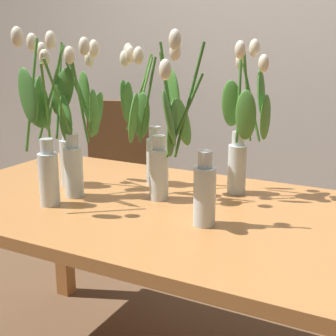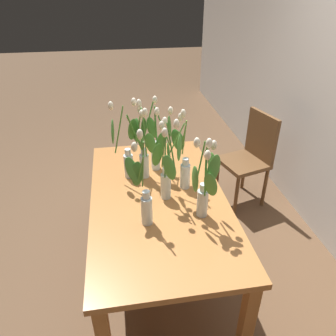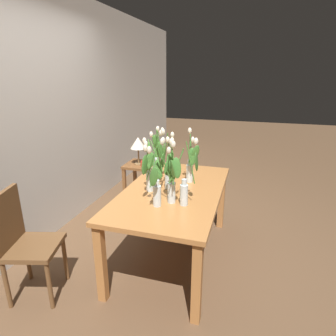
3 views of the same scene
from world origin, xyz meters
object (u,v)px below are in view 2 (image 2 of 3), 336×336
at_px(tulip_vase_2, 181,160).
at_px(tulip_vase_5, 167,171).
at_px(tulip_vase_0, 130,150).
at_px(tulip_vase_4, 143,196).
at_px(tulip_vase_3, 143,154).
at_px(tulip_vase_6, 156,142).
at_px(dining_table, 158,208).
at_px(dining_chair, 251,154).
at_px(tulip_vase_1, 205,186).

distance_m(tulip_vase_2, tulip_vase_5, 0.18).
bearing_deg(tulip_vase_0, tulip_vase_2, 61.82).
bearing_deg(tulip_vase_4, tulip_vase_2, 138.99).
bearing_deg(tulip_vase_5, tulip_vase_3, -157.12).
xyz_separation_m(tulip_vase_4, tulip_vase_6, (-0.58, 0.15, 0.05)).
distance_m(dining_table, tulip_vase_3, 0.40).
bearing_deg(dining_chair, tulip_vase_4, -46.89).
xyz_separation_m(tulip_vase_1, tulip_vase_2, (-0.37, -0.07, -0.02)).
relative_size(tulip_vase_2, tulip_vase_5, 0.94).
height_order(dining_table, tulip_vase_4, tulip_vase_4).
distance_m(tulip_vase_0, tulip_vase_1, 0.68).
distance_m(tulip_vase_4, tulip_vase_6, 0.60).
relative_size(tulip_vase_1, tulip_vase_6, 0.95).
relative_size(tulip_vase_1, tulip_vase_4, 0.96).
bearing_deg(tulip_vase_3, tulip_vase_2, 56.55).
distance_m(dining_table, dining_chair, 1.34).
height_order(tulip_vase_1, dining_chair, tulip_vase_1).
height_order(dining_table, tulip_vase_3, tulip_vase_3).
bearing_deg(dining_table, tulip_vase_1, 44.89).
bearing_deg(tulip_vase_2, dining_chair, 130.76).
distance_m(tulip_vase_4, tulip_vase_5, 0.27).
bearing_deg(tulip_vase_4, tulip_vase_6, 165.26).
bearing_deg(tulip_vase_0, tulip_vase_6, 107.72).
bearing_deg(tulip_vase_1, tulip_vase_3, -149.44).
distance_m(tulip_vase_5, tulip_vase_6, 0.38).
bearing_deg(tulip_vase_6, tulip_vase_2, 29.80).
xyz_separation_m(tulip_vase_5, dining_chair, (-0.86, 0.97, -0.43)).
relative_size(tulip_vase_3, dining_chair, 0.61).
bearing_deg(tulip_vase_6, tulip_vase_0, -72.28).
bearing_deg(tulip_vase_1, tulip_vase_2, -169.57).
bearing_deg(dining_table, tulip_vase_0, -151.84).
distance_m(dining_table, tulip_vase_2, 0.37).
bearing_deg(tulip_vase_4, dining_chair, 133.11).
relative_size(tulip_vase_3, tulip_vase_6, 0.99).
bearing_deg(dining_chair, tulip_vase_6, -63.85).
bearing_deg(dining_table, tulip_vase_5, 78.62).
xyz_separation_m(tulip_vase_3, tulip_vase_6, (-0.08, 0.10, 0.05)).
distance_m(tulip_vase_1, tulip_vase_4, 0.37).
distance_m(tulip_vase_1, tulip_vase_2, 0.37).
bearing_deg(tulip_vase_5, tulip_vase_2, 137.69).
bearing_deg(tulip_vase_4, tulip_vase_1, 85.50).
bearing_deg(tulip_vase_1, tulip_vase_6, -161.22).
distance_m(tulip_vase_0, tulip_vase_4, 0.52).
height_order(dining_table, tulip_vase_6, tulip_vase_6).
xyz_separation_m(tulip_vase_2, tulip_vase_5, (0.13, -0.12, 0.00)).
distance_m(tulip_vase_0, tulip_vase_3, 0.10).
xyz_separation_m(tulip_vase_1, tulip_vase_6, (-0.61, -0.21, 0.00)).
relative_size(dining_table, tulip_vase_4, 2.78).
bearing_deg(tulip_vase_3, tulip_vase_4, -5.70).
height_order(tulip_vase_0, tulip_vase_4, tulip_vase_0).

